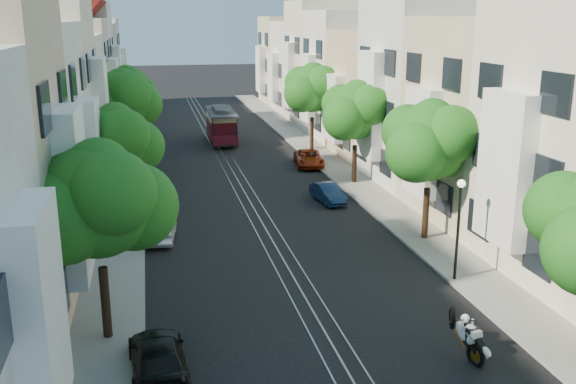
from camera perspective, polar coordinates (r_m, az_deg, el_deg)
ground at (r=47.65m, az=-5.41°, el=2.66°), size 200.00×200.00×0.00m
sidewalk_east at (r=49.00m, az=3.05°, el=3.13°), size 2.50×80.00×0.12m
sidewalk_west at (r=47.36m, az=-14.15°, el=2.25°), size 2.50×80.00×0.12m
rail_left at (r=47.59m, az=-6.07°, el=2.64°), size 0.06×80.00×0.02m
rail_slot at (r=47.65m, az=-5.41°, el=2.67°), size 0.06×80.00×0.02m
rail_right at (r=47.71m, az=-4.75°, el=2.71°), size 0.06×80.00×0.02m
lane_line at (r=47.65m, az=-5.41°, el=2.66°), size 0.08×80.00×0.01m
townhouses_east at (r=49.51m, az=8.39°, el=9.13°), size 7.75×72.00×12.00m
townhouses_west at (r=46.84m, az=-20.26°, el=7.88°), size 7.75×72.00×11.76m
tree_e_b at (r=30.51m, az=12.62°, el=4.25°), size 4.93×4.08×6.68m
tree_e_c at (r=40.63m, az=6.14°, el=7.04°), size 4.84×3.99×6.52m
tree_e_d at (r=51.07m, az=2.25°, el=9.11°), size 5.01×4.16×6.85m
tree_w_a at (r=21.01m, az=-16.42°, el=-0.97°), size 4.93×4.08×6.68m
tree_w_b at (r=32.75m, az=-15.06°, el=4.24°), size 4.72×3.87×6.27m
tree_w_c at (r=43.52m, az=-14.54°, el=7.82°), size 5.13×4.28×7.09m
tree_w_d at (r=54.49m, az=-14.14°, el=8.77°), size 4.84×3.99×6.52m
lamp_east at (r=26.21m, az=14.97°, el=-1.96°), size 0.32×0.32×4.16m
lamp_west at (r=40.89m, az=-13.28°, el=4.28°), size 0.32×0.32×4.16m
sportbike_rider at (r=21.24m, az=15.61°, el=-12.07°), size 0.68×1.93×1.51m
cable_car at (r=55.12m, az=-5.94°, el=6.09°), size 2.37×7.14×2.73m
parked_car_e_mid at (r=37.15m, az=3.56°, el=-0.09°), size 1.54×3.37×1.07m
parked_car_e_far at (r=46.09m, az=1.86°, el=3.02°), size 2.42×4.33×1.14m
parked_car_w_near at (r=20.10m, az=-11.48°, el=-14.23°), size 1.89×4.16×1.18m
parked_car_w_mid at (r=31.47m, az=-11.24°, el=-3.11°), size 1.64×3.78×1.21m
parked_car_w_far at (r=50.66m, az=-12.22°, el=3.77°), size 1.39×3.24×1.09m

